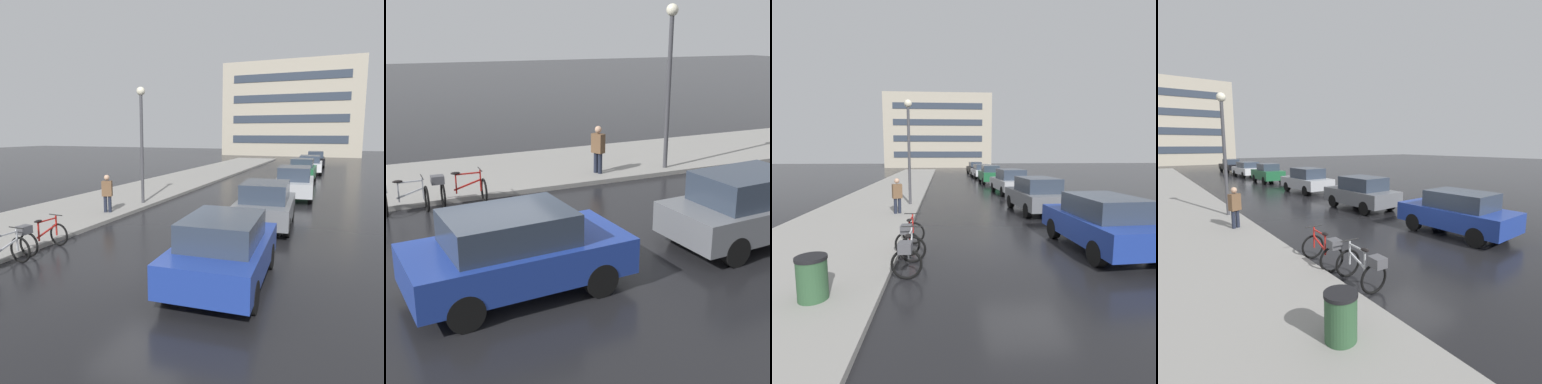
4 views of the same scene
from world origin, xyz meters
TOP-DOWN VIEW (x-y plane):
  - ground_plane at (0.00, 0.00)m, footprint 140.00×140.00m
  - sidewalk_kerb at (-6.00, 10.00)m, footprint 4.80×60.00m
  - bicycle_nearest at (-3.20, -1.56)m, footprint 0.73×1.35m
  - bicycle_second at (-3.34, -0.05)m, footprint 0.74×1.45m
  - car_blue at (2.12, -0.20)m, footprint 2.11×4.12m
  - car_grey at (1.95, 5.30)m, footprint 2.17×4.07m
  - pedestrian at (-4.39, 4.73)m, footprint 0.46×0.38m
  - streetlamp at (-4.11, 7.13)m, footprint 0.38×0.38m

SIDE VIEW (x-z plane):
  - ground_plane at x=0.00m, z-range 0.00..0.00m
  - sidewalk_kerb at x=-6.00m, z-range 0.00..0.14m
  - bicycle_nearest at x=-3.20m, z-range 0.00..0.97m
  - bicycle_second at x=-3.34m, z-range 0.00..0.98m
  - car_blue at x=2.12m, z-range 0.02..1.60m
  - car_grey at x=1.95m, z-range 0.01..1.65m
  - pedestrian at x=-4.39m, z-range 0.10..1.79m
  - streetlamp at x=-4.11m, z-range 0.80..6.18m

